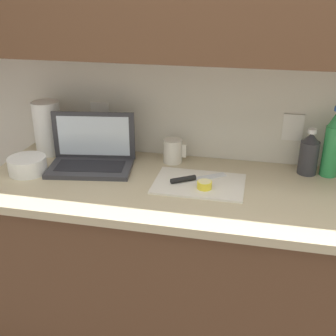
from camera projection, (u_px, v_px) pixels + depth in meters
wall_back at (271, 22)px, 1.66m from camera, size 5.20×0.38×2.60m
counter_unit at (252, 284)px, 1.87m from camera, size 2.31×0.65×0.93m
laptop at (92, 155)px, 1.90m from camera, size 0.40×0.28×0.24m
cutting_board at (199, 184)px, 1.75m from camera, size 0.37×0.26×0.01m
knife at (189, 179)px, 1.76m from camera, size 0.23×0.16×0.02m
lemon_half_cut at (204, 185)px, 1.70m from camera, size 0.06×0.06×0.03m
bottle_green_soda at (332, 145)px, 1.78m from camera, size 0.07×0.07×0.31m
bottle_oil_tall at (309, 154)px, 1.82m from camera, size 0.08×0.08×0.20m
measuring_cup at (173, 151)px, 1.95m from camera, size 0.11×0.09×0.11m
bowl_white at (27, 165)px, 1.85m from camera, size 0.17×0.17×0.07m
paper_towel_roll at (48, 128)px, 2.02m from camera, size 0.13×0.13×0.26m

